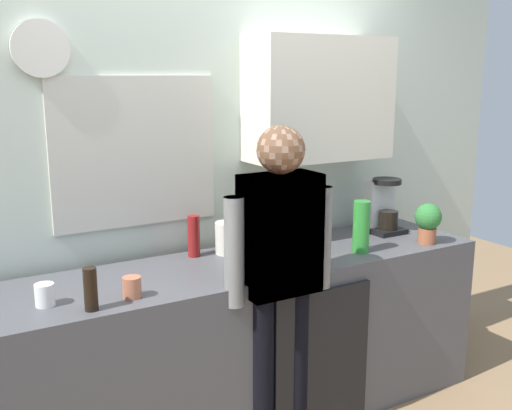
# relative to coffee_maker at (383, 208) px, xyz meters

# --- Properties ---
(kitchen_counter) EXTENTS (2.63, 0.64, 0.88)m
(kitchen_counter) POSITION_rel_coffee_maker_xyz_m (-0.99, -0.11, -0.59)
(kitchen_counter) COLOR #4C4C51
(kitchen_counter) RESTS_ON ground_plane
(dishwasher_panel) EXTENTS (0.56, 0.02, 0.79)m
(dishwasher_panel) POSITION_rel_coffee_maker_xyz_m (-0.75, -0.44, -0.63)
(dishwasher_panel) COLOR black
(dishwasher_panel) RESTS_ON ground_plane
(back_wall_assembly) EXTENTS (4.23, 0.42, 2.60)m
(back_wall_assembly) POSITION_rel_coffee_maker_xyz_m (-0.92, 0.29, 0.33)
(back_wall_assembly) COLOR silver
(back_wall_assembly) RESTS_ON ground_plane
(coffee_maker) EXTENTS (0.20, 0.20, 0.33)m
(coffee_maker) POSITION_rel_coffee_maker_xyz_m (0.00, 0.00, 0.00)
(coffee_maker) COLOR black
(coffee_maker) RESTS_ON kitchen_counter
(bottle_red_vinegar) EXTENTS (0.06, 0.06, 0.22)m
(bottle_red_vinegar) POSITION_rel_coffee_maker_xyz_m (-1.19, 0.11, -0.04)
(bottle_red_vinegar) COLOR maroon
(bottle_red_vinegar) RESTS_ON kitchen_counter
(bottle_dark_sauce) EXTENTS (0.06, 0.06, 0.18)m
(bottle_dark_sauce) POSITION_rel_coffee_maker_xyz_m (-1.85, -0.34, -0.06)
(bottle_dark_sauce) COLOR black
(bottle_dark_sauce) RESTS_ON kitchen_counter
(bottle_clear_soda) EXTENTS (0.09, 0.09, 0.28)m
(bottle_clear_soda) POSITION_rel_coffee_maker_xyz_m (-0.38, -0.26, -0.01)
(bottle_clear_soda) COLOR #2D8C33
(bottle_clear_soda) RESTS_ON kitchen_counter
(cup_terracotta_mug) EXTENTS (0.08, 0.08, 0.09)m
(cup_terracotta_mug) POSITION_rel_coffee_maker_xyz_m (-1.67, -0.29, -0.10)
(cup_terracotta_mug) COLOR #B26647
(cup_terracotta_mug) RESTS_ON kitchen_counter
(cup_white_mug) EXTENTS (0.08, 0.08, 0.09)m
(cup_white_mug) POSITION_rel_coffee_maker_xyz_m (-2.01, -0.20, -0.10)
(cup_white_mug) COLOR white
(cup_white_mug) RESTS_ON kitchen_counter
(mixing_bowl) EXTENTS (0.22, 0.22, 0.08)m
(mixing_bowl) POSITION_rel_coffee_maker_xyz_m (-0.64, -0.06, -0.11)
(mixing_bowl) COLOR orange
(mixing_bowl) RESTS_ON kitchen_counter
(potted_plant) EXTENTS (0.15, 0.15, 0.23)m
(potted_plant) POSITION_rel_coffee_maker_xyz_m (0.05, -0.32, -0.01)
(potted_plant) COLOR #9E5638
(potted_plant) RESTS_ON kitchen_counter
(dish_soap) EXTENTS (0.06, 0.06, 0.18)m
(dish_soap) POSITION_rel_coffee_maker_xyz_m (-0.91, -0.09, -0.07)
(dish_soap) COLOR green
(dish_soap) RESTS_ON kitchen_counter
(storage_canister) EXTENTS (0.14, 0.14, 0.17)m
(storage_canister) POSITION_rel_coffee_maker_xyz_m (-1.01, 0.07, -0.06)
(storage_canister) COLOR silver
(storage_canister) RESTS_ON kitchen_counter
(person_at_sink) EXTENTS (0.57, 0.22, 1.60)m
(person_at_sink) POSITION_rel_coffee_maker_xyz_m (-0.99, -0.41, -0.08)
(person_at_sink) COLOR black
(person_at_sink) RESTS_ON ground_plane
(person_guest) EXTENTS (0.57, 0.22, 1.60)m
(person_guest) POSITION_rel_coffee_maker_xyz_m (-0.99, -0.41, -0.08)
(person_guest) COLOR black
(person_guest) RESTS_ON ground_plane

